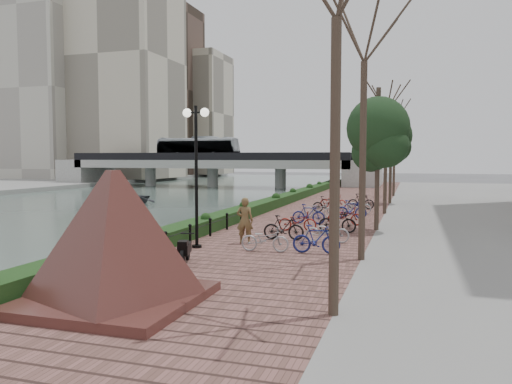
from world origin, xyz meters
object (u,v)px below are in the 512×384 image
at_px(granite_monument, 114,236).
at_px(pedestrian, 245,220).
at_px(motorcycle, 185,249).
at_px(lamppost, 196,147).
at_px(boat, 125,199).

bearing_deg(granite_monument, pedestrian, 88.19).
relative_size(motorcycle, pedestrian, 0.81).
height_order(lamppost, pedestrian, lamppost).
xyz_separation_m(lamppost, motorcycle, (0.81, -2.69, -3.28)).
distance_m(granite_monument, boat, 29.14).
bearing_deg(boat, pedestrian, -41.78).
bearing_deg(lamppost, motorcycle, -73.27).
distance_m(granite_monument, motorcycle, 4.51).
bearing_deg(pedestrian, boat, -54.31).
height_order(pedestrian, boat, pedestrian).
relative_size(granite_monument, motorcycle, 3.74).
distance_m(granite_monument, lamppost, 7.47).
distance_m(granite_monument, pedestrian, 8.48).
distance_m(lamppost, pedestrian, 3.46).
xyz_separation_m(lamppost, boat, (-14.19, 17.67, -3.71)).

